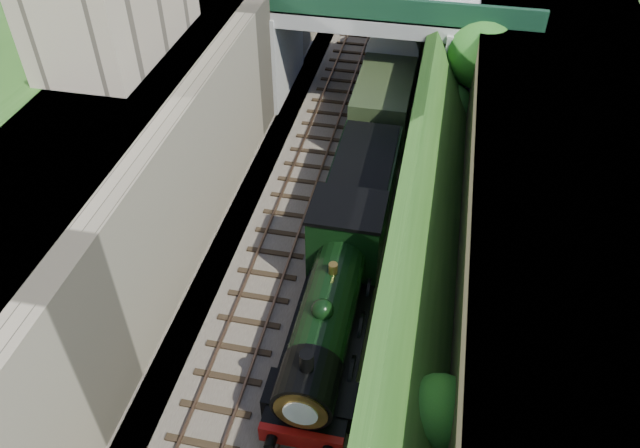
# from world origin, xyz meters

# --- Properties ---
(trackbed) EXTENTS (10.00, 90.00, 0.20)m
(trackbed) POSITION_xyz_m (0.00, 20.00, 0.10)
(trackbed) COLOR #473F38
(trackbed) RESTS_ON ground
(retaining_wall) EXTENTS (1.00, 90.00, 7.00)m
(retaining_wall) POSITION_xyz_m (-5.50, 20.00, 3.50)
(retaining_wall) COLOR #756B56
(retaining_wall) RESTS_ON ground
(street_plateau_left) EXTENTS (6.00, 90.00, 7.00)m
(street_plateau_left) POSITION_xyz_m (-9.00, 20.00, 3.50)
(street_plateau_left) COLOR #262628
(street_plateau_left) RESTS_ON ground
(street_plateau_right) EXTENTS (8.00, 90.00, 6.25)m
(street_plateau_right) POSITION_xyz_m (9.50, 20.00, 3.12)
(street_plateau_right) COLOR #262628
(street_plateau_right) RESTS_ON ground
(embankment_slope) EXTENTS (4.57, 90.00, 6.53)m
(embankment_slope) POSITION_xyz_m (5.01, 18.76, 2.79)
(embankment_slope) COLOR #1E4714
(embankment_slope) RESTS_ON ground
(track_left) EXTENTS (2.50, 90.00, 0.20)m
(track_left) POSITION_xyz_m (-2.00, 20.00, 0.25)
(track_left) COLOR black
(track_left) RESTS_ON trackbed
(track_right) EXTENTS (2.50, 90.00, 0.20)m
(track_right) POSITION_xyz_m (1.20, 20.00, 0.25)
(track_right) COLOR black
(track_right) RESTS_ON trackbed
(road_bridge) EXTENTS (16.00, 6.40, 7.25)m
(road_bridge) POSITION_xyz_m (0.94, 24.00, 4.08)
(road_bridge) COLOR gray
(road_bridge) RESTS_ON ground
(building_near) EXTENTS (4.00, 8.00, 4.00)m
(building_near) POSITION_xyz_m (-9.50, 14.00, 9.00)
(building_near) COLOR gray
(building_near) RESTS_ON street_plateau_left
(tree) EXTENTS (3.60, 3.80, 6.60)m
(tree) POSITION_xyz_m (5.91, 21.48, 4.65)
(tree) COLOR black
(tree) RESTS_ON ground
(locomotive) EXTENTS (3.10, 10.22, 3.83)m
(locomotive) POSITION_xyz_m (1.20, 6.07, 1.89)
(locomotive) COLOR black
(locomotive) RESTS_ON trackbed
(tender) EXTENTS (2.70, 6.00, 3.05)m
(tender) POSITION_xyz_m (1.20, 13.44, 1.62)
(tender) COLOR black
(tender) RESTS_ON trackbed
(coach_front) EXTENTS (2.90, 18.00, 3.70)m
(coach_front) POSITION_xyz_m (1.20, 26.04, 2.05)
(coach_front) COLOR black
(coach_front) RESTS_ON trackbed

